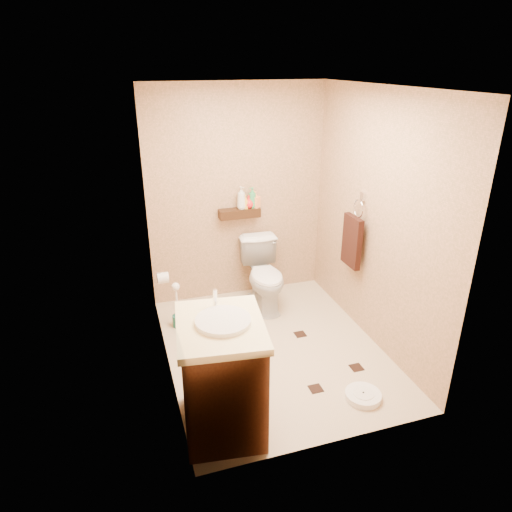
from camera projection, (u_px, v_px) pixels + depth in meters
name	position (u px, v px, depth m)	size (l,w,h in m)	color
ground	(273.00, 348.00, 4.45)	(2.50, 2.50, 0.00)	#CDB296
wall_back	(237.00, 196.00, 5.07)	(2.00, 0.04, 2.40)	tan
wall_front	(342.00, 299.00, 2.88)	(2.00, 0.04, 2.40)	tan
wall_left	(159.00, 246.00, 3.70)	(0.04, 2.50, 2.40)	tan
wall_right	(376.00, 222.00, 4.25)	(0.04, 2.50, 2.40)	tan
ceiling	(278.00, 87.00, 3.50)	(2.00, 2.50, 0.02)	white
wall_shelf	(239.00, 213.00, 5.07)	(0.46, 0.14, 0.10)	#321D0D
floor_accents	(276.00, 350.00, 4.42)	(1.29, 1.39, 0.01)	black
toilet	(265.00, 275.00, 5.08)	(0.42, 0.74, 0.76)	white
vanity	(222.00, 375.00, 3.34)	(0.70, 0.81, 1.05)	brown
bathroom_scale	(363.00, 396.00, 3.78)	(0.31, 0.31, 0.06)	white
toilet_brush	(177.00, 311.00, 4.75)	(0.12, 0.12, 0.51)	#175E54
towel_ring	(352.00, 239.00, 4.54)	(0.12, 0.30, 0.76)	silver
toilet_paper	(163.00, 278.00, 4.52)	(0.12, 0.11, 0.12)	white
bottle_a	(241.00, 198.00, 5.01)	(0.10, 0.10, 0.25)	silver
bottle_b	(245.00, 202.00, 5.04)	(0.07, 0.07, 0.15)	yellow
bottle_c	(249.00, 202.00, 5.05)	(0.11, 0.11, 0.15)	red
bottle_d	(252.00, 198.00, 5.04)	(0.09, 0.09, 0.23)	#339958
bottle_e	(256.00, 199.00, 5.06)	(0.08, 0.08, 0.18)	#FF9754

